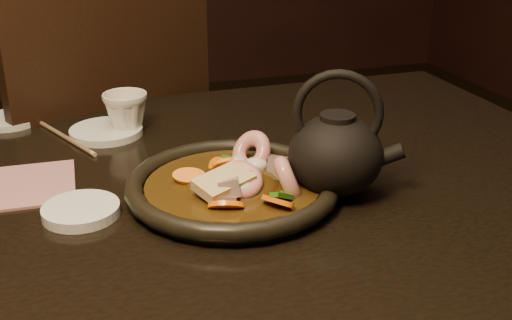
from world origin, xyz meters
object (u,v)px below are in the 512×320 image
object	(u,v)px
table	(107,245)
plate	(233,187)
chair	(94,176)
tea_cup	(126,112)
teapot	(336,151)

from	to	relation	value
table	plate	world-z (taller)	plate
chair	plate	world-z (taller)	chair
table	tea_cup	bearing A→B (deg)	74.36
table	plate	size ratio (longest dim) A/B	5.25
tea_cup	table	bearing A→B (deg)	-105.64
table	teapot	world-z (taller)	teapot
chair	teapot	distance (m)	0.76
table	teapot	distance (m)	0.36
plate	table	bearing A→B (deg)	163.62
plate	tea_cup	bearing A→B (deg)	109.29
plate	teapot	distance (m)	0.15
tea_cup	teapot	distance (m)	0.42
teapot	chair	bearing A→B (deg)	139.51
table	tea_cup	xyz separation A→B (m)	(0.07, 0.25, 0.12)
plate	teapot	bearing A→B (deg)	-15.53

